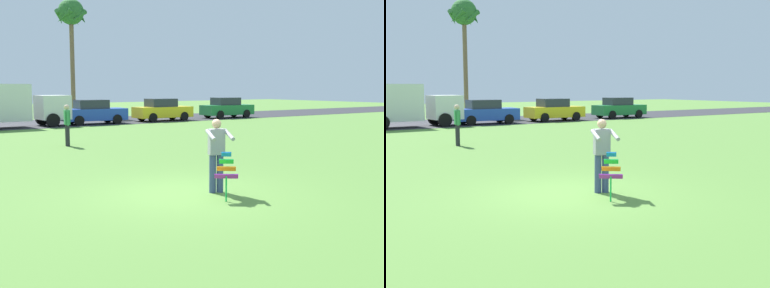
# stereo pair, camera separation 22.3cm
# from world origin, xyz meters

# --- Properties ---
(ground_plane) EXTENTS (120.00, 120.00, 0.00)m
(ground_plane) POSITION_xyz_m (0.00, 0.00, 0.00)
(ground_plane) COLOR #568438
(person_kite_flyer) EXTENTS (0.69, 0.76, 1.73)m
(person_kite_flyer) POSITION_xyz_m (0.69, -0.32, 0.95)
(person_kite_flyer) COLOR #384772
(person_kite_flyer) RESTS_ON ground
(kite_held) EXTENTS (0.68, 0.72, 1.03)m
(kite_held) POSITION_xyz_m (0.42, -1.02, 0.67)
(kite_held) COLOR blue
(kite_held) RESTS_ON ground
(parked_truck_white_box) EXTENTS (6.76, 2.27, 2.62)m
(parked_truck_white_box) POSITION_xyz_m (1.20, 20.85, 1.41)
(parked_truck_white_box) COLOR silver
(parked_truck_white_box) RESTS_ON ground
(parked_car_blue) EXTENTS (4.26, 1.96, 1.60)m
(parked_car_blue) POSITION_xyz_m (6.76, 20.85, 0.77)
(parked_car_blue) COLOR #2347B7
(parked_car_blue) RESTS_ON ground
(parked_car_yellow) EXTENTS (4.21, 1.86, 1.60)m
(parked_car_yellow) POSITION_xyz_m (12.08, 20.85, 0.77)
(parked_car_yellow) COLOR yellow
(parked_car_yellow) RESTS_ON ground
(parked_car_green) EXTENTS (4.23, 1.90, 1.60)m
(parked_car_green) POSITION_xyz_m (18.02, 20.85, 0.77)
(parked_car_green) COLOR #1E7238
(parked_car_green) RESTS_ON ground
(palm_tree_centre_far) EXTENTS (2.58, 2.71, 9.59)m
(palm_tree_centre_far) POSITION_xyz_m (8.96, 30.00, 8.09)
(palm_tree_centre_far) COLOR brown
(palm_tree_centre_far) RESTS_ON ground
(person_walker_near) EXTENTS (0.29, 0.56, 1.73)m
(person_walker_near) POSITION_xyz_m (1.06, 10.33, 0.93)
(person_walker_near) COLOR #26262B
(person_walker_near) RESTS_ON ground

